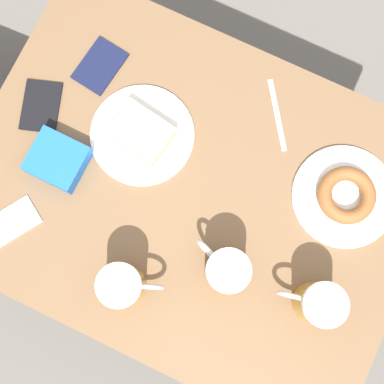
{
  "coord_description": "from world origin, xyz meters",
  "views": [
    {
      "loc": [
        -0.18,
        -0.08,
        1.97
      ],
      "look_at": [
        0.0,
        0.0,
        0.75
      ],
      "focal_mm": 50.0,
      "sensor_mm": 36.0,
      "label": 1
    }
  ],
  "objects_px": {
    "beer_mug_right": "(318,303)",
    "napkin_folded": "(12,222)",
    "beer_mug_center": "(226,270)",
    "fork": "(277,115)",
    "plate_with_donut": "(345,196)",
    "plate_with_cake": "(142,134)",
    "passport_near_edge": "(41,106)",
    "beer_mug_left": "(124,285)",
    "blue_pouch": "(58,160)",
    "passport_far_edge": "(100,66)"
  },
  "relations": [
    {
      "from": "beer_mug_right",
      "to": "napkin_folded",
      "type": "relative_size",
      "value": 0.98
    },
    {
      "from": "beer_mug_center",
      "to": "fork",
      "type": "xyz_separation_m",
      "value": [
        0.39,
        0.04,
        -0.06
      ]
    },
    {
      "from": "plate_with_donut",
      "to": "napkin_folded",
      "type": "height_order",
      "value": "plate_with_donut"
    },
    {
      "from": "plate_with_cake",
      "to": "beer_mug_right",
      "type": "height_order",
      "value": "beer_mug_right"
    },
    {
      "from": "napkin_folded",
      "to": "passport_near_edge",
      "type": "xyz_separation_m",
      "value": [
        0.28,
        0.07,
        0.0
      ]
    },
    {
      "from": "plate_with_donut",
      "to": "beer_mug_center",
      "type": "height_order",
      "value": "beer_mug_center"
    },
    {
      "from": "beer_mug_left",
      "to": "beer_mug_right",
      "type": "relative_size",
      "value": 0.97
    },
    {
      "from": "beer_mug_right",
      "to": "napkin_folded",
      "type": "height_order",
      "value": "beer_mug_right"
    },
    {
      "from": "fork",
      "to": "passport_near_edge",
      "type": "relative_size",
      "value": 1.05
    },
    {
      "from": "passport_near_edge",
      "to": "blue_pouch",
      "type": "distance_m",
      "value": 0.15
    },
    {
      "from": "beer_mug_left",
      "to": "beer_mug_center",
      "type": "relative_size",
      "value": 1.0
    },
    {
      "from": "beer_mug_center",
      "to": "beer_mug_right",
      "type": "relative_size",
      "value": 0.97
    },
    {
      "from": "beer_mug_left",
      "to": "beer_mug_center",
      "type": "distance_m",
      "value": 0.22
    },
    {
      "from": "plate_with_donut",
      "to": "fork",
      "type": "bearing_deg",
      "value": 62.56
    },
    {
      "from": "passport_far_edge",
      "to": "blue_pouch",
      "type": "bearing_deg",
      "value": -174.7
    },
    {
      "from": "plate_with_cake",
      "to": "fork",
      "type": "xyz_separation_m",
      "value": [
        0.18,
        -0.27,
        -0.01
      ]
    },
    {
      "from": "plate_with_cake",
      "to": "passport_near_edge",
      "type": "height_order",
      "value": "plate_with_cake"
    },
    {
      "from": "beer_mug_center",
      "to": "blue_pouch",
      "type": "height_order",
      "value": "beer_mug_center"
    },
    {
      "from": "plate_with_donut",
      "to": "napkin_folded",
      "type": "relative_size",
      "value": 1.7
    },
    {
      "from": "beer_mug_center",
      "to": "fork",
      "type": "distance_m",
      "value": 0.4
    },
    {
      "from": "beer_mug_left",
      "to": "passport_near_edge",
      "type": "height_order",
      "value": "beer_mug_left"
    },
    {
      "from": "napkin_folded",
      "to": "fork",
      "type": "height_order",
      "value": "same"
    },
    {
      "from": "beer_mug_right",
      "to": "fork",
      "type": "distance_m",
      "value": 0.45
    },
    {
      "from": "beer_mug_left",
      "to": "passport_far_edge",
      "type": "xyz_separation_m",
      "value": [
        0.44,
        0.29,
        -0.06
      ]
    },
    {
      "from": "passport_near_edge",
      "to": "passport_far_edge",
      "type": "distance_m",
      "value": 0.17
    },
    {
      "from": "napkin_folded",
      "to": "beer_mug_center",
      "type": "bearing_deg",
      "value": -77.24
    },
    {
      "from": "plate_with_cake",
      "to": "blue_pouch",
      "type": "relative_size",
      "value": 1.99
    },
    {
      "from": "plate_with_cake",
      "to": "beer_mug_left",
      "type": "relative_size",
      "value": 1.81
    },
    {
      "from": "plate_with_donut",
      "to": "passport_near_edge",
      "type": "relative_size",
      "value": 1.66
    },
    {
      "from": "plate_with_cake",
      "to": "napkin_folded",
      "type": "relative_size",
      "value": 1.73
    },
    {
      "from": "passport_near_edge",
      "to": "passport_far_edge",
      "type": "bearing_deg",
      "value": -28.31
    },
    {
      "from": "beer_mug_center",
      "to": "fork",
      "type": "relative_size",
      "value": 0.88
    },
    {
      "from": "plate_with_donut",
      "to": "plate_with_cake",
      "type": "bearing_deg",
      "value": 98.06
    },
    {
      "from": "beer_mug_right",
      "to": "passport_far_edge",
      "type": "bearing_deg",
      "value": 66.68
    },
    {
      "from": "napkin_folded",
      "to": "blue_pouch",
      "type": "bearing_deg",
      "value": -11.36
    },
    {
      "from": "beer_mug_center",
      "to": "passport_far_edge",
      "type": "relative_size",
      "value": 1.01
    },
    {
      "from": "beer_mug_right",
      "to": "passport_far_edge",
      "type": "relative_size",
      "value": 1.03
    },
    {
      "from": "plate_with_donut",
      "to": "passport_near_edge",
      "type": "xyz_separation_m",
      "value": [
        -0.11,
        0.74,
        -0.01
      ]
    },
    {
      "from": "beer_mug_center",
      "to": "fork",
      "type": "height_order",
      "value": "beer_mug_center"
    },
    {
      "from": "beer_mug_left",
      "to": "fork",
      "type": "xyz_separation_m",
      "value": [
        0.52,
        -0.15,
        -0.06
      ]
    },
    {
      "from": "plate_with_cake",
      "to": "plate_with_donut",
      "type": "bearing_deg",
      "value": -81.94
    },
    {
      "from": "plate_with_donut",
      "to": "beer_mug_center",
      "type": "relative_size",
      "value": 1.78
    },
    {
      "from": "passport_far_edge",
      "to": "beer_mug_left",
      "type": "bearing_deg",
      "value": -146.33
    },
    {
      "from": "beer_mug_center",
      "to": "napkin_folded",
      "type": "relative_size",
      "value": 0.96
    },
    {
      "from": "plate_with_cake",
      "to": "passport_near_edge",
      "type": "distance_m",
      "value": 0.26
    },
    {
      "from": "beer_mug_left",
      "to": "beer_mug_right",
      "type": "bearing_deg",
      "value": -69.8
    },
    {
      "from": "napkin_folded",
      "to": "passport_near_edge",
      "type": "distance_m",
      "value": 0.29
    },
    {
      "from": "plate_with_cake",
      "to": "beer_mug_left",
      "type": "xyz_separation_m",
      "value": [
        -0.33,
        -0.12,
        0.05
      ]
    },
    {
      "from": "plate_with_cake",
      "to": "passport_near_edge",
      "type": "xyz_separation_m",
      "value": [
        -0.04,
        0.25,
        -0.01
      ]
    },
    {
      "from": "plate_with_cake",
      "to": "beer_mug_left",
      "type": "distance_m",
      "value": 0.36
    }
  ]
}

